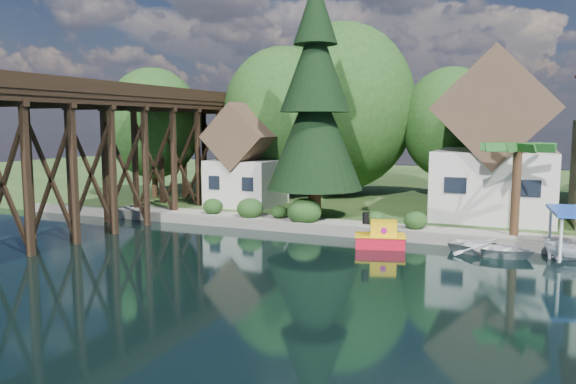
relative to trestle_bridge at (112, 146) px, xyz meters
name	(u,v)px	position (x,y,z in m)	size (l,w,h in m)	color
ground	(313,270)	(16.00, -5.17, -5.35)	(140.00, 140.00, 0.00)	black
bank	(431,188)	(16.00, 28.83, -5.10)	(140.00, 52.00, 0.50)	#26481D
seawall	(429,238)	(20.00, 2.83, -5.04)	(60.00, 0.40, 0.62)	slate
promenade	(468,233)	(22.00, 4.13, -4.82)	(50.00, 2.60, 0.06)	gray
trestle_bridge	(112,146)	(0.00, 0.00, 0.00)	(4.12, 44.18, 9.30)	black
house_left	(496,148)	(23.00, 10.83, -0.21)	(7.64, 8.64, 11.02)	beige
shed	(246,162)	(5.00, 9.33, -1.52)	(5.09, 5.40, 7.85)	beige
bg_trees	(421,117)	(17.00, 16.08, 1.94)	(49.90, 13.30, 10.57)	#382314
shrubs	(297,210)	(11.40, 4.09, -4.12)	(15.76, 2.47, 1.70)	#1C3B15
conifer	(315,104)	(11.92, 5.89, 2.74)	(6.40, 6.40, 15.75)	#382314
palm_tree	(518,150)	(24.45, 4.43, -0.03)	(4.80, 4.80, 5.52)	#382314
tugboat	(381,237)	(17.76, 0.71, -4.76)	(3.03, 2.17, 1.98)	red
boat_white_a	(492,246)	(23.47, 1.31, -4.90)	(3.09, 4.33, 0.90)	silver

